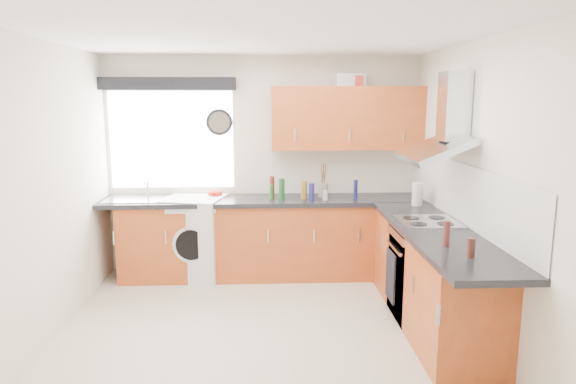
{
  "coord_description": "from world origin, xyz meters",
  "views": [
    {
      "loc": [
        0.03,
        -4.17,
        2.02
      ],
      "look_at": [
        0.25,
        0.85,
        1.1
      ],
      "focal_mm": 32.0,
      "sensor_mm": 36.0,
      "label": 1
    }
  ],
  "objects_px": {
    "washing_machine": "(195,237)",
    "upper_cabinets": "(347,118)",
    "oven": "(425,273)",
    "extractor_hood": "(444,127)"
  },
  "relations": [
    {
      "from": "washing_machine",
      "to": "upper_cabinets",
      "type": "bearing_deg",
      "value": 16.22
    },
    {
      "from": "upper_cabinets",
      "to": "washing_machine",
      "type": "xyz_separation_m",
      "value": [
        -1.73,
        -0.1,
        -1.34
      ]
    },
    {
      "from": "oven",
      "to": "extractor_hood",
      "type": "bearing_deg",
      "value": -0.0
    },
    {
      "from": "extractor_hood",
      "to": "washing_machine",
      "type": "xyz_separation_m",
      "value": [
        -2.38,
        1.22,
        -1.31
      ]
    },
    {
      "from": "extractor_hood",
      "to": "upper_cabinets",
      "type": "distance_m",
      "value": 1.48
    },
    {
      "from": "extractor_hood",
      "to": "upper_cabinets",
      "type": "bearing_deg",
      "value": 116.13
    },
    {
      "from": "oven",
      "to": "extractor_hood",
      "type": "height_order",
      "value": "extractor_hood"
    },
    {
      "from": "extractor_hood",
      "to": "oven",
      "type": "bearing_deg",
      "value": 180.0
    },
    {
      "from": "oven",
      "to": "extractor_hood",
      "type": "distance_m",
      "value": 1.35
    },
    {
      "from": "extractor_hood",
      "to": "upper_cabinets",
      "type": "xyz_separation_m",
      "value": [
        -0.65,
        1.33,
        0.03
      ]
    }
  ]
}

